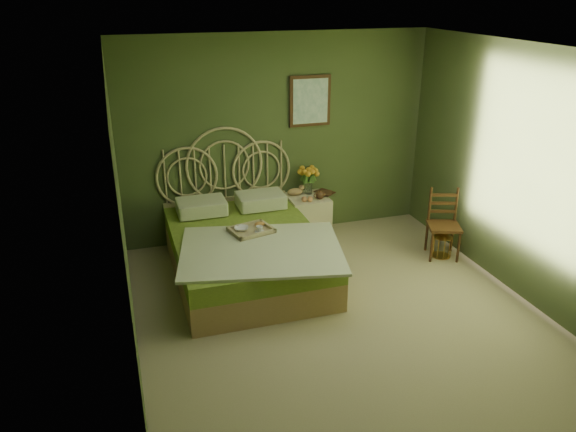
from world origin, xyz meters
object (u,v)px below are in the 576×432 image
object	(u,v)px
chair	(441,219)
birdcage	(442,243)
bed	(245,248)
nightstand	(308,211)

from	to	relation	value
chair	birdcage	xyz separation A→B (m)	(-0.00, -0.07, -0.30)
chair	birdcage	bearing A→B (deg)	-70.23
bed	birdcage	size ratio (longest dim) A/B	6.79
nightstand	birdcage	size ratio (longest dim) A/B	2.80
bed	chair	world-z (taller)	bed
nightstand	birdcage	world-z (taller)	nightstand
nightstand	chair	size ratio (longest dim) A/B	1.17
bed	chair	distance (m)	2.42
bed	chair	size ratio (longest dim) A/B	2.84
nightstand	chair	world-z (taller)	nightstand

